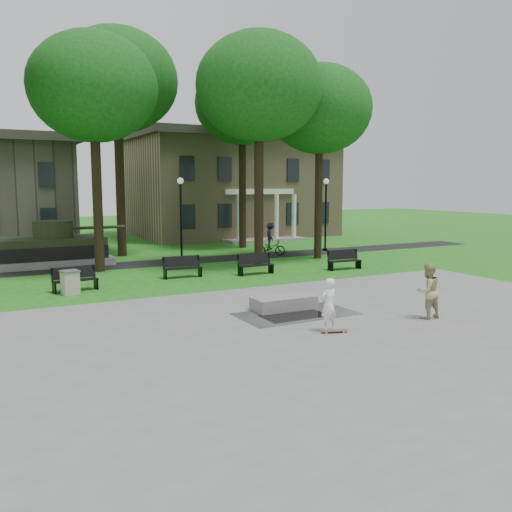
{
  "coord_description": "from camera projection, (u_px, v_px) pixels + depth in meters",
  "views": [
    {
      "loc": [
        -10.11,
        -16.96,
        4.33
      ],
      "look_at": [
        0.26,
        2.68,
        1.4
      ],
      "focal_mm": 38.0,
      "sensor_mm": 36.0,
      "label": 1
    }
  ],
  "objects": [
    {
      "name": "ground",
      "position": [
        284.0,
        302.0,
        20.12
      ],
      "size": [
        120.0,
        120.0,
        0.0
      ],
      "primitive_type": "plane",
      "color": "#1B5D16",
      "rests_on": "ground"
    },
    {
      "name": "plaza",
      "position": [
        371.0,
        334.0,
        15.74
      ],
      "size": [
        22.0,
        16.0,
        0.02
      ],
      "primitive_type": "cube",
      "color": "gray",
      "rests_on": "ground"
    },
    {
      "name": "footpath",
      "position": [
        175.0,
        262.0,
        30.64
      ],
      "size": [
        44.0,
        2.6,
        0.01
      ],
      "primitive_type": "cube",
      "color": "black",
      "rests_on": "ground"
    },
    {
      "name": "building_right",
      "position": [
        230.0,
        185.0,
        46.97
      ],
      "size": [
        17.0,
        12.0,
        8.6
      ],
      "color": "#9E8460",
      "rests_on": "ground"
    },
    {
      "name": "tree_1",
      "position": [
        93.0,
        88.0,
        26.07
      ],
      "size": [
        6.2,
        6.2,
        11.63
      ],
      "color": "black",
      "rests_on": "ground"
    },
    {
      "name": "tree_2",
      "position": [
        259.0,
        88.0,
        27.98
      ],
      "size": [
        6.6,
        6.6,
        12.16
      ],
      "color": "black",
      "rests_on": "ground"
    },
    {
      "name": "tree_3",
      "position": [
        320.0,
        110.0,
        31.03
      ],
      "size": [
        6.0,
        6.0,
        11.19
      ],
      "color": "black",
      "rests_on": "ground"
    },
    {
      "name": "tree_4",
      "position": [
        117.0,
        81.0,
        31.87
      ],
      "size": [
        7.2,
        7.2,
        13.5
      ],
      "color": "black",
      "rests_on": "ground"
    },
    {
      "name": "tree_5",
      "position": [
        242.0,
        105.0,
        36.33
      ],
      "size": [
        6.4,
        6.4,
        12.44
      ],
      "color": "black",
      "rests_on": "ground"
    },
    {
      "name": "lamp_mid",
      "position": [
        181.0,
        212.0,
        30.77
      ],
      "size": [
        0.36,
        0.36,
        4.73
      ],
      "color": "black",
      "rests_on": "ground"
    },
    {
      "name": "lamp_right",
      "position": [
        326.0,
        208.0,
        35.4
      ],
      "size": [
        0.36,
        0.36,
        4.73
      ],
      "color": "black",
      "rests_on": "ground"
    },
    {
      "name": "tank_monument",
      "position": [
        49.0,
        249.0,
        29.3
      ],
      "size": [
        7.45,
        3.4,
        2.4
      ],
      "color": "gray",
      "rests_on": "ground"
    },
    {
      "name": "puddle",
      "position": [
        294.0,
        316.0,
        17.92
      ],
      "size": [
        2.2,
        1.2,
        0.0
      ],
      "primitive_type": "cube",
      "color": "black",
      "rests_on": "plaza"
    },
    {
      "name": "concrete_block",
      "position": [
        284.0,
        303.0,
        18.85
      ],
      "size": [
        2.22,
        1.04,
        0.45
      ],
      "primitive_type": "cube",
      "rotation": [
        0.0,
        0.0,
        -0.02
      ],
      "color": "gray",
      "rests_on": "plaza"
    },
    {
      "name": "skateboard",
      "position": [
        334.0,
        332.0,
        15.87
      ],
      "size": [
        0.8,
        0.46,
        0.07
      ],
      "primitive_type": "cube",
      "rotation": [
        0.0,
        0.0,
        -0.35
      ],
      "color": "brown",
      "rests_on": "plaza"
    },
    {
      "name": "skateboarder",
      "position": [
        329.0,
        305.0,
        15.96
      ],
      "size": [
        0.62,
        0.44,
        1.59
      ],
      "primitive_type": "imported",
      "rotation": [
        0.0,
        0.0,
        3.26
      ],
      "color": "white",
      "rests_on": "plaza"
    },
    {
      "name": "friend_watching",
      "position": [
        428.0,
        291.0,
        17.49
      ],
      "size": [
        0.9,
        0.71,
        1.81
      ],
      "primitive_type": "imported",
      "rotation": [
        0.0,
        0.0,
        3.11
      ],
      "color": "tan",
      "rests_on": "plaza"
    },
    {
      "name": "cyclist",
      "position": [
        270.0,
        242.0,
        33.13
      ],
      "size": [
        1.92,
        1.17,
        2.04
      ],
      "rotation": [
        0.0,
        0.0,
        1.25
      ],
      "color": "black",
      "rests_on": "ground"
    },
    {
      "name": "park_bench_0",
      "position": [
        75.0,
        278.0,
        22.19
      ],
      "size": [
        1.84,
        0.75,
        1.0
      ],
      "rotation": [
        0.0,
        0.0,
        0.13
      ],
      "color": "black",
      "rests_on": "ground"
    },
    {
      "name": "park_bench_1",
      "position": [
        182.0,
        266.0,
        25.39
      ],
      "size": [
        1.82,
        0.62,
        1.0
      ],
      "rotation": [
        0.0,
        0.0,
        -0.06
      ],
      "color": "black",
      "rests_on": "ground"
    },
    {
      "name": "park_bench_2",
      "position": [
        255.0,
        264.0,
        26.31
      ],
      "size": [
        1.81,
        0.57,
        1.0
      ],
      "rotation": [
        0.0,
        0.0,
        0.03
      ],
      "color": "black",
      "rests_on": "ground"
    },
    {
      "name": "park_bench_3",
      "position": [
        344.0,
        259.0,
        27.86
      ],
      "size": [
        1.82,
        0.62,
        1.0
      ],
      "rotation": [
        0.0,
        0.0,
        -0.05
      ],
      "color": "black",
      "rests_on": "ground"
    },
    {
      "name": "trash_bin",
      "position": [
        70.0,
        282.0,
        21.51
      ],
      "size": [
        0.76,
        0.76,
        0.96
      ],
      "rotation": [
        0.0,
        0.0,
        0.18
      ],
      "color": "#BDB39C",
      "rests_on": "ground"
    }
  ]
}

